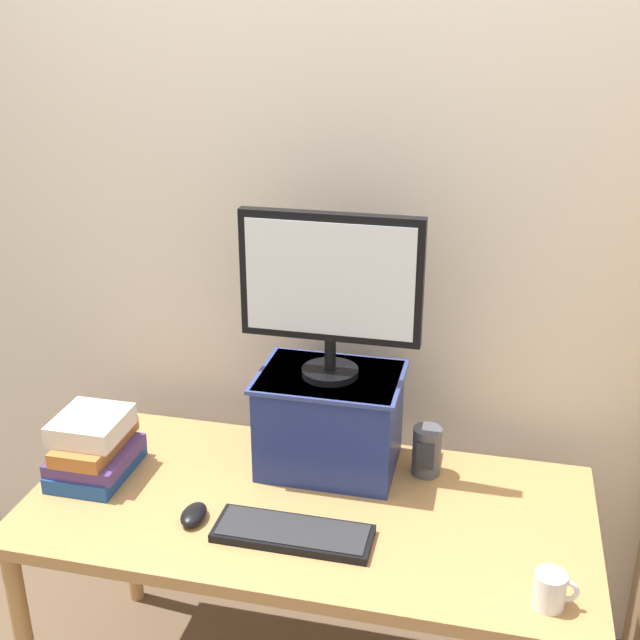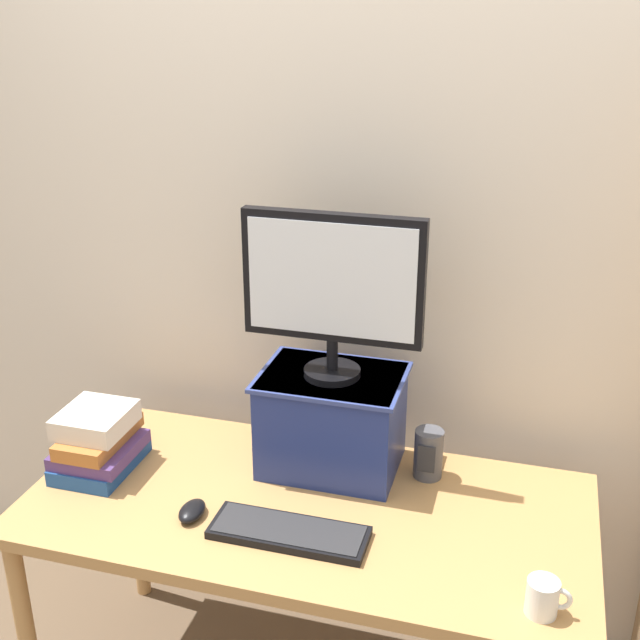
{
  "view_description": "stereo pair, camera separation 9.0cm",
  "coord_description": "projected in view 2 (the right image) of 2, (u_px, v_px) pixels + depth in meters",
  "views": [
    {
      "loc": [
        0.46,
        -1.78,
        2.03
      ],
      "look_at": [
        0.02,
        0.08,
        1.25
      ],
      "focal_mm": 45.0,
      "sensor_mm": 36.0,
      "label": 1
    },
    {
      "loc": [
        0.54,
        -1.76,
        2.03
      ],
      "look_at": [
        0.02,
        0.08,
        1.25
      ],
      "focal_mm": 45.0,
      "sensor_mm": 36.0,
      "label": 2
    }
  ],
  "objects": [
    {
      "name": "computer_mouse",
      "position": [
        192.0,
        511.0,
        2.13
      ],
      "size": [
        0.06,
        0.1,
        0.04
      ],
      "color": "black",
      "rests_on": "desk"
    },
    {
      "name": "desk_speaker",
      "position": [
        428.0,
        454.0,
        2.29
      ],
      "size": [
        0.08,
        0.09,
        0.15
      ],
      "color": "#4C4C51",
      "rests_on": "desk"
    },
    {
      "name": "computer_monitor",
      "position": [
        332.0,
        286.0,
        2.16
      ],
      "size": [
        0.5,
        0.16,
        0.47
      ],
      "color": "black",
      "rests_on": "riser_box"
    },
    {
      "name": "riser_box",
      "position": [
        332.0,
        419.0,
        2.32
      ],
      "size": [
        0.41,
        0.3,
        0.3
      ],
      "color": "navy",
      "rests_on": "desk"
    },
    {
      "name": "back_wall",
      "position": [
        356.0,
        250.0,
        2.46
      ],
      "size": [
        7.0,
        0.08,
        2.6
      ],
      "color": "beige",
      "rests_on": "ground_plane"
    },
    {
      "name": "coffee_mug",
      "position": [
        543.0,
        597.0,
        1.79
      ],
      "size": [
        0.1,
        0.07,
        0.09
      ],
      "color": "white",
      "rests_on": "desk"
    },
    {
      "name": "keyboard",
      "position": [
        288.0,
        532.0,
        2.06
      ],
      "size": [
        0.41,
        0.14,
        0.02
      ],
      "color": "black",
      "rests_on": "desk"
    },
    {
      "name": "desk",
      "position": [
        306.0,
        525.0,
        2.22
      ],
      "size": [
        1.54,
        0.73,
        0.74
      ],
      "color": "#B7844C",
      "rests_on": "ground_plane"
    },
    {
      "name": "book_stack",
      "position": [
        99.0,
        442.0,
        2.33
      ],
      "size": [
        0.21,
        0.27,
        0.19
      ],
      "color": "navy",
      "rests_on": "desk"
    }
  ]
}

